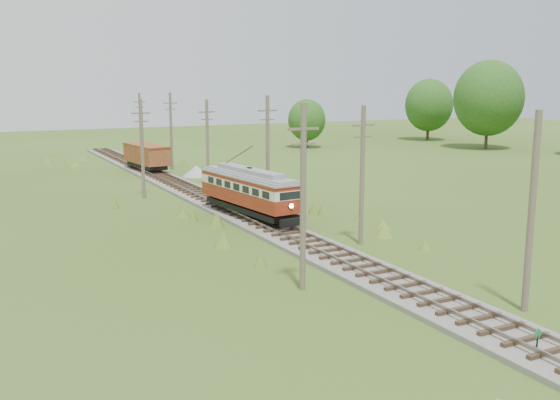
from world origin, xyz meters
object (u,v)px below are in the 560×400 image
switch_marker (537,340)px  gondola (146,155)px  streetcar (250,188)px  gravel_pile (198,171)px

switch_marker → gondola: gondola is taller
gondola → switch_marker: bearing=-96.6°
switch_marker → streetcar: (0.20, 25.95, 1.75)m
switch_marker → streetcar: 26.01m
gondola → streetcar: bearing=-96.4°
gondola → gravel_pile: size_ratio=2.41×
streetcar → switch_marker: bearing=-96.5°
switch_marker → gravel_pile: size_ratio=0.32×
streetcar → gondola: size_ratio=1.34×
switch_marker → streetcar: streetcar is taller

